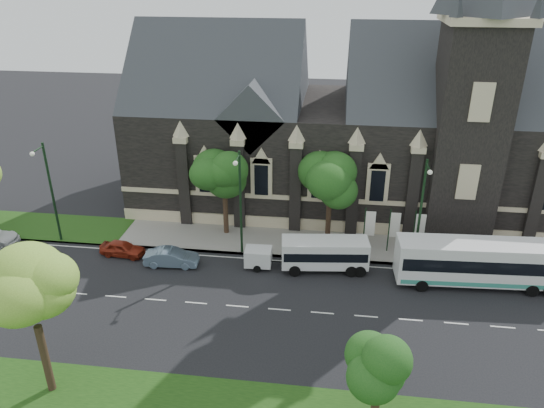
% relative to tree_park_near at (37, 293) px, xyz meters
% --- Properties ---
extents(ground, '(160.00, 160.00, 0.00)m').
position_rel_tree_park_near_xyz_m(ground, '(11.77, 8.77, -6.42)').
color(ground, black).
rests_on(ground, ground).
extents(sidewalk, '(80.00, 5.00, 0.15)m').
position_rel_tree_park_near_xyz_m(sidewalk, '(11.77, 18.27, -6.34)').
color(sidewalk, gray).
rests_on(sidewalk, ground).
extents(museum, '(40.00, 17.70, 29.90)m').
position_rel_tree_park_near_xyz_m(museum, '(16.89, 27.55, 1.75)').
color(museum, black).
rests_on(museum, ground).
extents(tree_park_near, '(4.42, 4.42, 8.56)m').
position_rel_tree_park_near_xyz_m(tree_park_near, '(0.00, 0.00, 0.00)').
color(tree_park_near, black).
rests_on(tree_park_near, ground).
extents(tree_park_east, '(3.40, 3.40, 6.28)m').
position_rel_tree_park_near_xyz_m(tree_park_east, '(17.95, -0.55, -1.80)').
color(tree_park_east, black).
rests_on(tree_park_east, ground).
extents(tree_walk_right, '(4.08, 4.08, 7.80)m').
position_rel_tree_park_near_xyz_m(tree_walk_right, '(14.98, 19.48, -0.60)').
color(tree_walk_right, black).
rests_on(tree_walk_right, ground).
extents(tree_walk_left, '(3.91, 3.91, 7.64)m').
position_rel_tree_park_near_xyz_m(tree_walk_left, '(5.97, 19.47, -0.68)').
color(tree_walk_left, black).
rests_on(tree_walk_left, ground).
extents(street_lamp_near, '(0.36, 1.88, 9.00)m').
position_rel_tree_park_near_xyz_m(street_lamp_near, '(21.77, 15.86, -1.30)').
color(street_lamp_near, black).
rests_on(street_lamp_near, ground).
extents(street_lamp_mid, '(0.36, 1.88, 9.00)m').
position_rel_tree_park_near_xyz_m(street_lamp_mid, '(7.77, 15.86, -1.30)').
color(street_lamp_mid, black).
rests_on(street_lamp_mid, ground).
extents(street_lamp_far, '(0.36, 1.88, 9.00)m').
position_rel_tree_park_near_xyz_m(street_lamp_far, '(-8.23, 15.86, -1.30)').
color(street_lamp_far, black).
rests_on(street_lamp_far, ground).
extents(banner_flag_left, '(0.90, 0.10, 4.00)m').
position_rel_tree_park_near_xyz_m(banner_flag_left, '(18.06, 17.77, -4.03)').
color(banner_flag_left, black).
rests_on(banner_flag_left, ground).
extents(banner_flag_center, '(0.90, 0.10, 4.00)m').
position_rel_tree_park_near_xyz_m(banner_flag_center, '(20.06, 17.77, -4.03)').
color(banner_flag_center, black).
rests_on(banner_flag_center, ground).
extents(banner_flag_right, '(0.90, 0.10, 4.00)m').
position_rel_tree_park_near_xyz_m(banner_flag_right, '(22.06, 17.77, -4.03)').
color(banner_flag_right, black).
rests_on(banner_flag_right, ground).
extents(tour_coach, '(12.23, 3.31, 3.53)m').
position_rel_tree_park_near_xyz_m(tour_coach, '(26.10, 13.83, -4.49)').
color(tour_coach, silver).
rests_on(tour_coach, ground).
extents(shuttle_bus, '(6.90, 3.04, 2.59)m').
position_rel_tree_park_near_xyz_m(shuttle_bus, '(14.69, 14.48, -4.91)').
color(shuttle_bus, silver).
rests_on(shuttle_bus, ground).
extents(box_trailer, '(3.04, 1.79, 1.61)m').
position_rel_tree_park_near_xyz_m(box_trailer, '(9.46, 14.13, -5.50)').
color(box_trailer, silver).
rests_on(box_trailer, ground).
extents(sedan, '(4.37, 1.75, 1.41)m').
position_rel_tree_park_near_xyz_m(sedan, '(2.55, 13.49, -5.71)').
color(sedan, slate).
rests_on(sedan, ground).
extents(car_far_red, '(3.83, 1.83, 1.27)m').
position_rel_tree_park_near_xyz_m(car_far_red, '(-1.95, 14.48, -5.78)').
color(car_far_red, maroon).
rests_on(car_far_red, ground).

